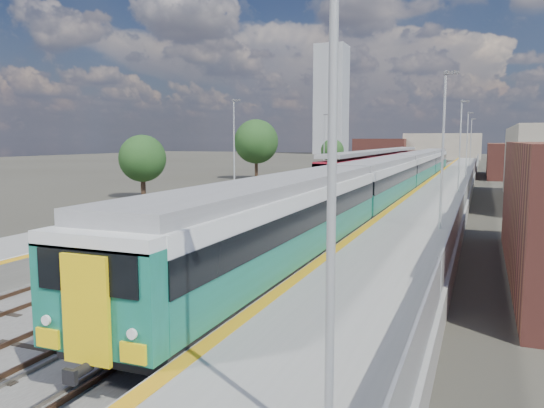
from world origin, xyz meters
The scene contains 11 objects.
ground centered at (0.00, 50.00, 0.00)m, with size 320.00×320.00×0.00m, color #47443A.
ballast_bed centered at (-2.25, 52.50, 0.03)m, with size 10.50×155.00×0.06m, color #565451.
tracks centered at (-1.65, 54.18, 0.11)m, with size 8.96×160.00×0.17m.
platform_right centered at (5.28, 52.49, 0.54)m, with size 4.70×155.00×8.52m.
platform_left centered at (-9.05, 52.49, 0.52)m, with size 4.30×155.00×8.52m.
buildings centered at (-18.12, 138.60, 10.70)m, with size 72.00×185.50×40.00m.
green_train centered at (1.50, 44.18, 2.28)m, with size 2.94×81.84×3.24m.
red_train centered at (-5.50, 74.67, 2.21)m, with size 2.96×60.03×3.74m.
tree_a centered at (-20.20, 35.69, 3.62)m, with size 4.25×4.25×5.76m.
tree_b centered at (-19.99, 61.16, 5.06)m, with size 5.93×5.93×8.03m.
tree_c centered at (-16.12, 85.80, 3.44)m, with size 4.03×4.03×5.47m.
Camera 1 is at (8.38, -4.56, 5.31)m, focal length 35.00 mm.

